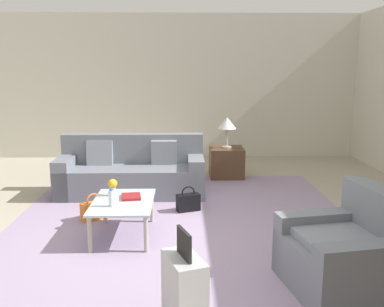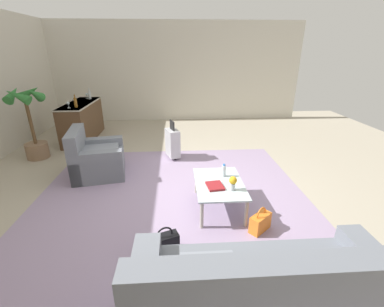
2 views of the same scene
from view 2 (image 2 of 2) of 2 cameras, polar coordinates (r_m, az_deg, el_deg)
name	(u,v)px [view 2 (image 2 of 2)]	position (r m, az deg, el deg)	size (l,w,h in m)	color
ground_plane	(185,195)	(4.33, -1.67, -9.17)	(12.00, 12.00, 0.00)	#A89E89
wall_right	(178,73)	(8.79, -3.03, 17.51)	(0.12, 8.00, 3.10)	beige
area_rug	(172,217)	(3.82, -4.42, -13.85)	(5.20, 4.40, 0.01)	#9984A3
couch	(265,297)	(2.55, 15.84, -28.29)	(0.85, 2.25, 0.92)	slate
armchair	(95,160)	(5.22, -20.76, -1.27)	(1.12, 1.07, 0.91)	slate
coffee_table	(219,186)	(3.84, 6.03, -7.15)	(1.02, 0.70, 0.43)	silver
water_bottle	(224,171)	(3.96, 7.08, -3.81)	(0.06, 0.06, 0.20)	silver
coffee_table_book	(215,186)	(3.69, 5.13, -7.18)	(0.26, 0.22, 0.03)	maroon
flower_vase	(233,182)	(3.59, 9.08, -6.28)	(0.11, 0.11, 0.21)	#B2B7BC
bar_console	(82,121)	(7.45, -23.20, 6.74)	(1.85, 0.63, 0.97)	#513823
wine_glass_leftmost	(68,103)	(6.76, -25.83, 9.97)	(0.08, 0.08, 0.15)	silver
wine_glass_left_of_centre	(87,95)	(7.92, -22.35, 12.00)	(0.08, 0.08, 0.15)	silver
wine_bottle_amber	(76,102)	(6.78, -24.47, 10.29)	(0.07, 0.07, 0.30)	brown
wine_bottle_clear	(90,95)	(7.79, -21.79, 12.00)	(0.07, 0.07, 0.30)	silver
suitcase_silver	(173,143)	(5.62, -4.33, 2.42)	(0.45, 0.34, 0.85)	#B7B7BC
handbag_black	(165,243)	(3.21, -5.99, -19.20)	(0.24, 0.35, 0.36)	black
handbag_orange	(260,222)	(3.62, 14.92, -14.54)	(0.31, 0.34, 0.36)	orange
potted_palm	(31,123)	(6.47, -32.19, 5.69)	(0.64, 0.64, 1.60)	#84664C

